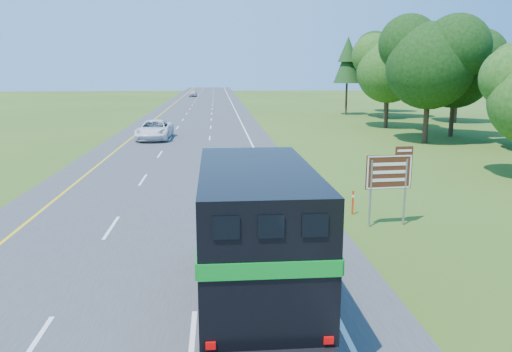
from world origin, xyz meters
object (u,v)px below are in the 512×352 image
object	(u,v)px
horse_truck	(254,229)
far_car	(193,94)
exit_sign	(390,175)
white_suv	(155,130)

from	to	relation	value
horse_truck	far_car	world-z (taller)	horse_truck
far_car	exit_sign	size ratio (longest dim) A/B	1.30
horse_truck	white_suv	size ratio (longest dim) A/B	1.41
horse_truck	exit_sign	xyz separation A→B (m)	(5.98, 6.52, 0.01)
far_car	white_suv	bearing A→B (deg)	-87.77
horse_truck	far_car	size ratio (longest dim) A/B	2.07
horse_truck	exit_sign	distance (m)	8.85
white_suv	far_car	bearing A→B (deg)	91.45
horse_truck	far_car	distance (m)	109.74
white_suv	exit_sign	xyz separation A→B (m)	(12.62, -27.14, 1.22)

